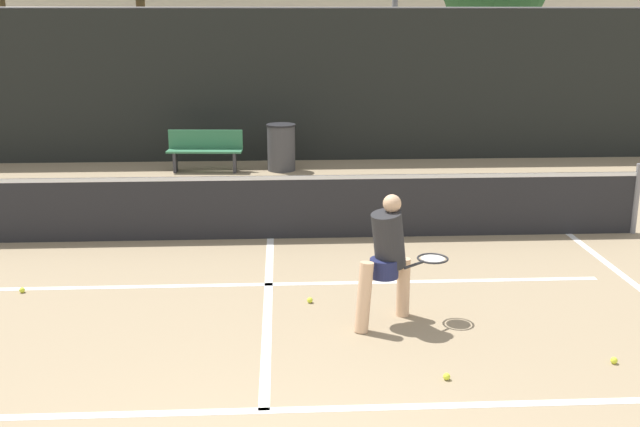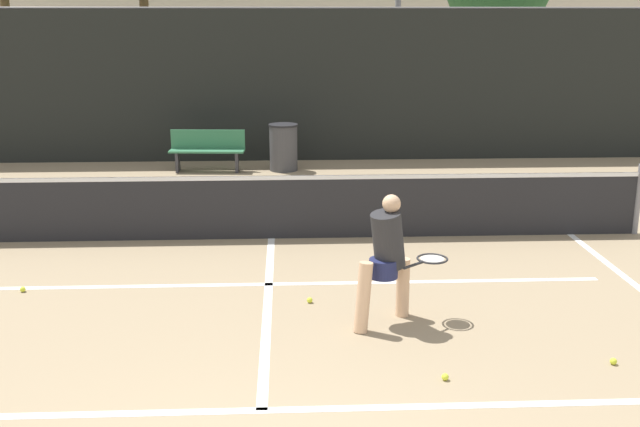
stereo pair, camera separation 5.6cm
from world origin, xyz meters
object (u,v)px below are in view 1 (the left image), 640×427
at_px(parked_car, 216,116).
at_px(courtside_bench, 205,149).
at_px(player_practicing, 388,256).
at_px(trash_bin, 281,147).

bearing_deg(parked_car, courtside_bench, -88.44).
relative_size(player_practicing, trash_bin, 1.44).
bearing_deg(courtside_bench, parked_car, 95.39).
xyz_separation_m(player_practicing, courtside_bench, (-2.70, 8.10, -0.29)).
bearing_deg(parked_car, player_practicing, -77.23).
distance_m(player_practicing, parked_car, 12.76).
distance_m(courtside_bench, trash_bin, 1.60).
height_order(courtside_bench, parked_car, parked_car).
height_order(player_practicing, courtside_bench, player_practicing).
height_order(trash_bin, parked_car, parked_car).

